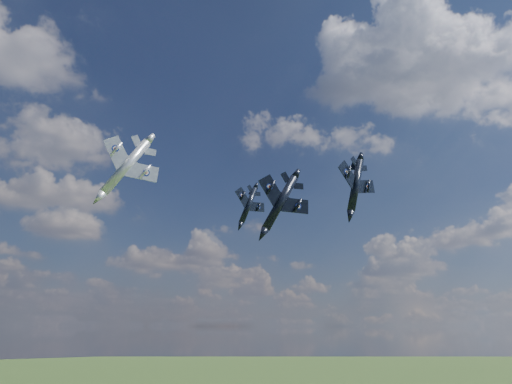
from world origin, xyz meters
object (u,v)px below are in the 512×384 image
jet_lead_navy (280,203)px  jet_left_silver (126,167)px  jet_high_navy (248,205)px  jet_right_navy (356,185)px

jet_lead_navy → jet_left_silver: size_ratio=1.06×
jet_lead_navy → jet_high_navy: bearing=84.6°
jet_lead_navy → jet_left_silver: bearing=-171.1°
jet_lead_navy → jet_high_navy: size_ratio=1.18×
jet_lead_navy → jet_high_navy: (8.45, 26.00, 5.96)m
jet_lead_navy → jet_right_navy: size_ratio=1.10×
jet_right_navy → jet_left_silver: jet_left_silver is taller
jet_high_navy → jet_left_silver: size_ratio=0.89×
jet_high_navy → jet_left_silver: jet_high_navy is taller
jet_lead_navy → jet_left_silver: 27.82m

